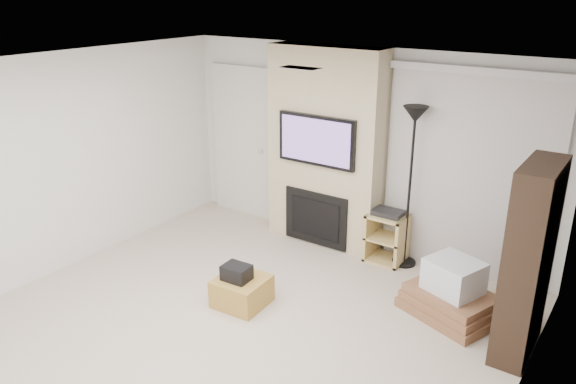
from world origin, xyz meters
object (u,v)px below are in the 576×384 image
Objects in this scene: ottoman at (242,291)px; floor_lamp at (413,142)px; av_stand at (387,234)px; box_stack at (452,294)px; bookshelf at (528,262)px.

floor_lamp is at bearing 60.30° from ottoman.
ottoman is 2.50m from floor_lamp.
ottoman is at bearing -119.70° from floor_lamp.
av_stand is (0.82, 1.77, 0.20)m from ottoman.
floor_lamp reaches higher than av_stand.
av_stand is at bearing 65.17° from ottoman.
av_stand reaches higher than box_stack.
floor_lamp is 1.19m from av_stand.
floor_lamp is at bearing 13.53° from av_stand.
ottoman is 0.26× the size of floor_lamp.
box_stack is (1.06, -0.72, -0.12)m from av_stand.
box_stack is (0.84, -0.77, -1.28)m from floor_lamp.
box_stack reaches higher than ottoman.
av_stand is 0.37× the size of bookshelf.
floor_lamp is 1.78× the size of box_stack.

